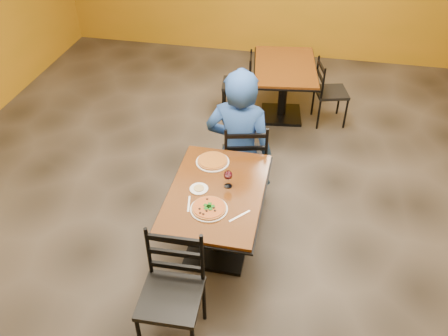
% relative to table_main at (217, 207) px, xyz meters
% --- Properties ---
extents(floor, '(7.00, 8.00, 0.01)m').
position_rel_table_main_xyz_m(floor, '(0.00, 0.50, -0.56)').
color(floor, black).
rests_on(floor, ground).
extents(table_main, '(0.83, 1.23, 0.75)m').
position_rel_table_main_xyz_m(table_main, '(0.00, 0.00, 0.00)').
color(table_main, '#653110').
rests_on(table_main, floor).
extents(table_second, '(0.94, 1.27, 0.75)m').
position_rel_table_main_xyz_m(table_second, '(0.34, 2.53, -0.00)').
color(table_second, '#653110').
rests_on(table_second, floor).
extents(chair_main_near, '(0.46, 0.46, 0.99)m').
position_rel_table_main_xyz_m(chair_main_near, '(-0.14, -0.96, -0.06)').
color(chair_main_near, black).
rests_on(chair_main_near, floor).
extents(chair_main_far, '(0.52, 0.52, 0.96)m').
position_rel_table_main_xyz_m(chair_main_far, '(0.10, 0.86, -0.08)').
color(chair_main_far, black).
rests_on(chair_main_far, floor).
extents(chair_second_left, '(0.42, 0.42, 0.84)m').
position_rel_table_main_xyz_m(chair_second_left, '(-0.28, 2.53, -0.14)').
color(chair_second_left, black).
rests_on(chair_second_left, floor).
extents(chair_second_right, '(0.47, 0.47, 0.86)m').
position_rel_table_main_xyz_m(chair_second_right, '(0.96, 2.53, -0.13)').
color(chair_second_right, black).
rests_on(chair_second_right, floor).
extents(diner, '(0.72, 0.49, 1.47)m').
position_rel_table_main_xyz_m(diner, '(0.04, 0.90, 0.18)').
color(diner, '#1B4899').
rests_on(diner, floor).
extents(plate_main, '(0.31, 0.31, 0.01)m').
position_rel_table_main_xyz_m(plate_main, '(-0.01, -0.24, 0.20)').
color(plate_main, white).
rests_on(plate_main, table_main).
extents(pizza_main, '(0.28, 0.28, 0.02)m').
position_rel_table_main_xyz_m(pizza_main, '(-0.01, -0.24, 0.21)').
color(pizza_main, '#9A270B').
rests_on(pizza_main, plate_main).
extents(plate_far, '(0.31, 0.31, 0.01)m').
position_rel_table_main_xyz_m(plate_far, '(-0.12, 0.38, 0.20)').
color(plate_far, white).
rests_on(plate_far, table_main).
extents(pizza_far, '(0.28, 0.28, 0.02)m').
position_rel_table_main_xyz_m(pizza_far, '(-0.12, 0.38, 0.21)').
color(pizza_far, '#C27625').
rests_on(pizza_far, plate_far).
extents(side_plate, '(0.16, 0.16, 0.01)m').
position_rel_table_main_xyz_m(side_plate, '(-0.15, -0.01, 0.20)').
color(side_plate, white).
rests_on(side_plate, table_main).
extents(dip, '(0.09, 0.09, 0.01)m').
position_rel_table_main_xyz_m(dip, '(-0.15, -0.01, 0.21)').
color(dip, tan).
rests_on(dip, side_plate).
extents(wine_glass, '(0.08, 0.08, 0.18)m').
position_rel_table_main_xyz_m(wine_glass, '(0.09, 0.08, 0.28)').
color(wine_glass, white).
rests_on(wine_glass, table_main).
extents(fork, '(0.05, 0.19, 0.00)m').
position_rel_table_main_xyz_m(fork, '(-0.19, -0.21, 0.20)').
color(fork, silver).
rests_on(fork, table_main).
extents(knife, '(0.15, 0.17, 0.00)m').
position_rel_table_main_xyz_m(knife, '(0.25, -0.26, 0.20)').
color(knife, silver).
rests_on(knife, table_main).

